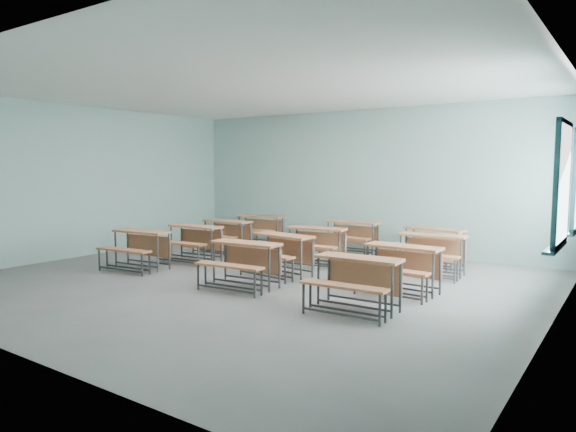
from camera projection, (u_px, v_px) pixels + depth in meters
name	position (u px, v px, depth m)	size (l,w,h in m)	color
room	(256.00, 186.00, 8.42)	(9.04, 8.04, 3.24)	slate
desk_unit_r0c0	(138.00, 244.00, 9.56)	(1.23, 0.89, 0.72)	#9F5C39
desk_unit_r0c1	(242.00, 258.00, 8.09)	(1.21, 0.87, 0.72)	#9F5C39
desk_unit_r0c2	(355.00, 276.00, 6.76)	(1.19, 0.82, 0.72)	#9F5C39
desk_unit_r1c0	(192.00, 238.00, 10.38)	(1.20, 0.85, 0.72)	#9F5C39
desk_unit_r1c1	(280.00, 248.00, 9.02)	(1.24, 0.91, 0.72)	#9F5C39
desk_unit_r1c2	(400.00, 262.00, 7.74)	(1.18, 0.81, 0.72)	#9F5C39
desk_unit_r2c0	(225.00, 231.00, 11.39)	(1.16, 0.79, 0.72)	#9F5C39
desk_unit_r2c1	(315.00, 240.00, 10.03)	(1.24, 0.91, 0.72)	#9F5C39
desk_unit_r2c2	(431.00, 248.00, 9.02)	(1.19, 0.84, 0.72)	#9F5C39
desk_unit_r3c0	(259.00, 226.00, 12.47)	(1.24, 0.91, 0.72)	#9F5C39
desk_unit_r3c1	(351.00, 232.00, 11.17)	(1.19, 0.83, 0.72)	#9F5C39
desk_unit_r3c2	(432.00, 241.00, 9.93)	(1.25, 0.92, 0.72)	#9F5C39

